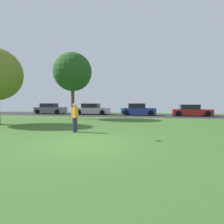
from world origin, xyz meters
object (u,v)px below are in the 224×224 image
Objects in this scene: parked_car_blue at (139,110)px; birch_tree_lone at (73,72)px; street_lamp_post at (72,97)px; parked_car_grey at (50,109)px; parked_car_silver at (92,109)px; parked_car_red at (191,111)px; frisbee_disc at (121,109)px; person_catcher at (75,116)px.

birch_tree_lone is at bearing -133.31° from parked_car_blue.
street_lamp_post is (-7.18, -4.07, 1.58)m from parked_car_blue.
parked_car_grey reaches higher than parked_car_silver.
parked_car_grey is 18.47m from parked_car_red.
parked_car_silver reaches higher than frisbee_disc.
parked_car_silver reaches higher than parked_car_red.
birch_tree_lone is at bearing -45.15° from parked_car_grey.
street_lamp_post reaches higher than parked_car_grey.
frisbee_disc is 16.59m from parked_car_silver.
parked_car_blue is 0.96× the size of parked_car_red.
parked_car_grey is 12.32m from parked_car_blue.
street_lamp_post is (5.14, -4.08, 1.58)m from parked_car_grey.
person_catcher is 14.04m from parked_car_blue.
parked_car_grey is (-9.82, 13.82, -0.20)m from person_catcher.
parked_car_silver is at bearing 130.94° from person_catcher.
parked_car_blue is at bearing 105.89° from person_catcher.
parked_car_grey is (-12.62, 15.20, -0.69)m from frisbee_disc.
street_lamp_post reaches higher than parked_car_red.
parked_car_grey is 6.75m from street_lamp_post.
street_lamp_post reaches higher than parked_car_silver.
frisbee_disc is 0.08× the size of parked_car_red.
person_catcher reaches higher than parked_car_blue.
birch_tree_lone is 9.79m from parked_car_grey.
person_catcher is 0.35× the size of parked_car_silver.
parked_car_red is at bearing 27.35° from birch_tree_lone.
parked_car_red is 0.97× the size of street_lamp_post.
parked_car_silver is (-6.47, 15.26, -0.69)m from frisbee_disc.
parked_car_blue is (-0.30, 15.18, -0.69)m from frisbee_disc.
frisbee_disc is 0.08× the size of parked_car_grey.
frisbee_disc is 13.43m from street_lamp_post.
parked_car_silver is 6.17m from parked_car_blue.
birch_tree_lone is 11.31m from frisbee_disc.
person_catcher reaches higher than parked_car_silver.
person_catcher is at bearing 153.87° from frisbee_disc.
person_catcher is at bearing -64.92° from birch_tree_lone.
person_catcher is 10.89m from street_lamp_post.
street_lamp_post is (-1.01, -4.15, 1.58)m from parked_car_silver.
parked_car_blue reaches higher than frisbee_disc.
parked_car_silver is (-0.18, 6.43, -3.92)m from birch_tree_lone.
parked_car_red is at bearing 68.83° from frisbee_disc.
frisbee_disc is 0.08× the size of street_lamp_post.
parked_car_grey is at bearing 141.56° from street_lamp_post.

